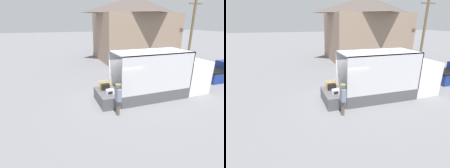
% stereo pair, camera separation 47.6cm
% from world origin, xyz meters
% --- Properties ---
extents(ground_plane, '(160.00, 160.00, 0.00)m').
position_xyz_m(ground_plane, '(0.00, 0.00, 0.00)').
color(ground_plane, slate).
extents(box_truck, '(6.81, 2.32, 3.12)m').
position_xyz_m(box_truck, '(4.05, 0.00, 0.95)').
color(box_truck, white).
rests_on(box_truck, ground).
extents(tailgate_deck, '(1.11, 2.20, 0.75)m').
position_xyz_m(tailgate_deck, '(-0.56, 0.00, 0.37)').
color(tailgate_deck, '#4C4C51').
rests_on(tailgate_deck, ground).
extents(microwave, '(0.45, 0.37, 0.27)m').
position_xyz_m(microwave, '(-0.44, -0.38, 0.88)').
color(microwave, white).
rests_on(microwave, tailgate_deck).
extents(portable_generator, '(0.68, 0.43, 0.55)m').
position_xyz_m(portable_generator, '(-0.51, 0.39, 0.96)').
color(portable_generator, black).
rests_on(portable_generator, tailgate_deck).
extents(worker_person, '(0.33, 0.44, 1.81)m').
position_xyz_m(worker_person, '(-0.44, -1.69, 1.12)').
color(worker_person, brown).
rests_on(worker_person, ground).
extents(house_backdrop, '(10.14, 7.82, 7.91)m').
position_xyz_m(house_backdrop, '(7.40, 12.41, 4.03)').
color(house_backdrop, gray).
rests_on(house_backdrop, ground).
extents(utility_pole, '(1.80, 0.28, 7.36)m').
position_xyz_m(utility_pole, '(12.37, 7.41, 3.83)').
color(utility_pole, brown).
rests_on(utility_pole, ground).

